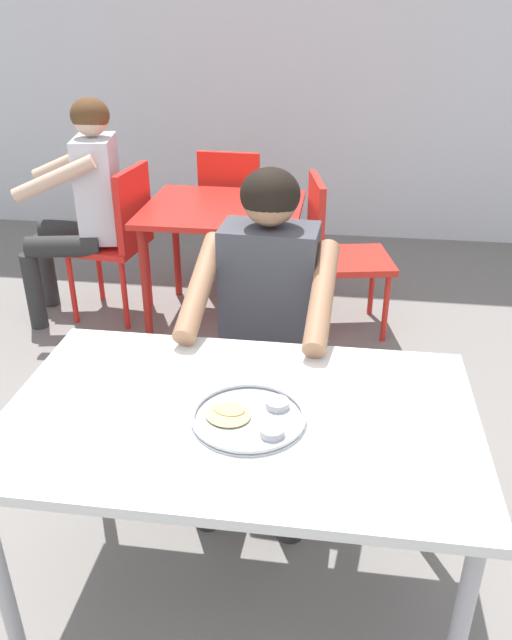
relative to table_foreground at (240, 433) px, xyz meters
name	(u,v)px	position (x,y,z in m)	size (l,w,h in m)	color
ground_plane	(232,612)	(-0.02, -0.04, -0.68)	(12.00, 12.00, 0.05)	slate
back_wall	(317,0)	(-0.02, 3.57, 1.05)	(12.00, 0.12, 3.40)	white
table_foreground	(240,433)	(0.00, 0.00, 0.00)	(1.27, 0.78, 0.72)	white
thali_tray	(249,416)	(0.03, -0.03, 0.08)	(0.31, 0.31, 0.03)	#B7BABF
chair_foreground	(273,341)	(0.00, 0.82, -0.17)	(0.45, 0.45, 0.84)	#3F3F44
diner_foreground	(265,313)	(-0.01, 0.60, 0.07)	(0.51, 0.57, 1.21)	#2C2C2C
table_background_red	(223,221)	(-0.40, 1.90, -0.04)	(0.85, 0.77, 0.70)	red
chair_red_left	(119,233)	(-1.01, 1.89, -0.13)	(0.46, 0.46, 0.89)	red
chair_red_right	(335,247)	(0.22, 1.89, -0.15)	(0.51, 0.49, 0.88)	red
chair_red_far	(233,208)	(-0.45, 2.47, -0.14)	(0.42, 0.43, 0.89)	red
patron_background	(83,194)	(-1.19, 1.88, 0.09)	(0.60, 0.56, 1.25)	#2D2D2D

